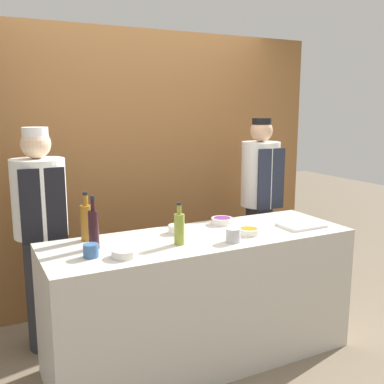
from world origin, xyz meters
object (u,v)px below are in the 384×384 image
at_px(sauce_bowl_white, 177,228).
at_px(cup_steel, 233,235).
at_px(cutting_board, 301,225).
at_px(bottle_wine, 94,228).
at_px(chef_left, 42,233).
at_px(bottle_amber, 86,221).
at_px(cup_blue, 91,251).
at_px(sauce_bowl_yellow, 125,253).
at_px(bottle_oil, 179,228).
at_px(sauce_bowl_purple, 222,221).
at_px(chef_right, 260,204).
at_px(sauce_bowl_orange, 249,231).

bearing_deg(sauce_bowl_white, cup_steel, -56.90).
height_order(sauce_bowl_white, cutting_board, sauce_bowl_white).
relative_size(bottle_wine, chef_left, 0.20).
xyz_separation_m(cutting_board, bottle_wine, (-1.48, 0.17, 0.12)).
relative_size(bottle_amber, cup_blue, 3.60).
relative_size(sauce_bowl_yellow, bottle_oil, 0.56).
bearing_deg(bottle_wine, sauce_bowl_purple, 8.61).
relative_size(bottle_oil, cup_blue, 3.05).
distance_m(sauce_bowl_white, chef_right, 1.16).
relative_size(sauce_bowl_yellow, cup_blue, 1.69).
relative_size(sauce_bowl_orange, chef_right, 0.09).
bearing_deg(bottle_wine, bottle_oil, -17.39).
height_order(bottle_amber, cup_steel, bottle_amber).
relative_size(sauce_bowl_white, bottle_amber, 0.39).
distance_m(bottle_oil, cup_blue, 0.57).
relative_size(sauce_bowl_orange, cup_steel, 1.54).
bearing_deg(sauce_bowl_white, bottle_wine, -172.02).
bearing_deg(cup_steel, sauce_bowl_white, 123.10).
xyz_separation_m(bottle_wine, chef_right, (1.65, 0.59, -0.12)).
xyz_separation_m(sauce_bowl_yellow, chef_left, (-0.34, 0.83, -0.05)).
height_order(sauce_bowl_yellow, chef_right, chef_right).
bearing_deg(cutting_board, cup_steel, -171.31).
bearing_deg(cutting_board, sauce_bowl_purple, 146.17).
bearing_deg(cup_blue, bottle_wine, 68.58).
bearing_deg(cutting_board, sauce_bowl_orange, -179.87).
distance_m(sauce_bowl_yellow, bottle_amber, 0.46).
bearing_deg(sauce_bowl_purple, cup_blue, -164.10).
bearing_deg(bottle_amber, cup_steel, -29.38).
xyz_separation_m(bottle_wine, cup_steel, (0.83, -0.27, -0.09)).
xyz_separation_m(bottle_oil, cup_steel, (0.33, -0.11, -0.06)).
relative_size(bottle_oil, cup_steel, 2.85).
bearing_deg(cup_blue, sauce_bowl_white, 19.54).
relative_size(cutting_board, bottle_amber, 0.94).
xyz_separation_m(bottle_amber, chef_right, (1.65, 0.39, -0.12)).
xyz_separation_m(sauce_bowl_orange, cup_steel, (-0.19, -0.10, 0.02)).
distance_m(bottle_wine, chef_right, 1.76).
relative_size(sauce_bowl_yellow, bottle_wine, 0.46).
relative_size(sauce_bowl_yellow, chef_right, 0.09).
bearing_deg(cutting_board, sauce_bowl_white, 163.78).
xyz_separation_m(sauce_bowl_yellow, sauce_bowl_purple, (0.89, 0.39, 0.00)).
bearing_deg(bottle_oil, chef_right, 33.09).
distance_m(sauce_bowl_white, sauce_bowl_purple, 0.40).
bearing_deg(sauce_bowl_white, cutting_board, -16.22).
xyz_separation_m(bottle_amber, bottle_wine, (-0.00, -0.20, 0.00)).
xyz_separation_m(bottle_oil, bottle_wine, (-0.50, 0.16, 0.02)).
xyz_separation_m(bottle_amber, cup_steel, (0.83, -0.47, -0.08)).
distance_m(sauce_bowl_orange, chef_right, 0.99).
height_order(bottle_amber, bottle_wine, bottle_wine).
xyz_separation_m(cup_steel, chef_left, (-1.06, 0.86, -0.07)).
distance_m(sauce_bowl_yellow, cup_blue, 0.19).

